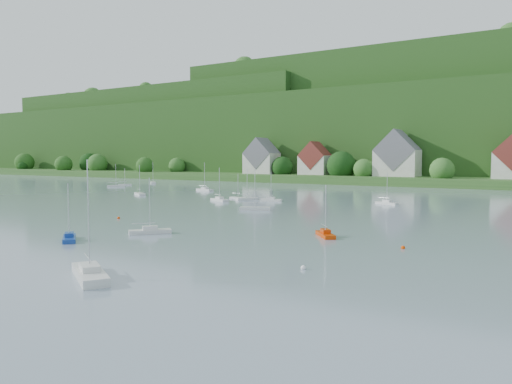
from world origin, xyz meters
TOP-DOWN VIEW (x-y plane):
  - far_shore_strip at (0.00, 200.00)m, footprint 600.00×60.00m
  - forested_ridge at (0.39, 268.57)m, footprint 620.00×181.22m
  - village_building_0 at (-55.00, 187.00)m, footprint 14.00×10.40m
  - village_building_1 at (-30.00, 189.00)m, footprint 12.00×9.36m
  - village_building_2 at (5.00, 188.00)m, footprint 16.00×11.44m
  - near_sailboat_1 at (6.14, 38.21)m, footprint 5.04×4.47m
  - near_sailboat_3 at (10.76, 47.55)m, footprint 4.84×5.29m
  - near_sailboat_4 at (23.77, 26.68)m, footprint 7.50×5.73m
  - near_sailboat_5 at (32.00, 57.67)m, footprint 4.23×4.77m
  - mooring_buoy_2 at (42.90, 54.39)m, footprint 0.48×0.48m
  - mooring_buoy_3 at (-5.17, 56.73)m, footprint 0.48×0.48m
  - mooring_buoy_4 at (37.74, 39.35)m, footprint 0.48×0.48m
  - far_sailboat_cluster at (1.44, 115.81)m, footprint 180.71×68.38m

SIDE VIEW (x-z plane):
  - mooring_buoy_2 at x=42.90m, z-range -0.24..0.24m
  - mooring_buoy_3 at x=-5.17m, z-range -0.24..0.24m
  - mooring_buoy_4 at x=37.74m, z-range -0.24..0.24m
  - far_sailboat_cluster at x=1.44m, z-range -3.98..4.73m
  - near_sailboat_5 at x=32.00m, z-range -2.98..3.77m
  - near_sailboat_1 at x=6.14m, z-range -3.16..3.98m
  - near_sailboat_3 at x=10.76m, z-range -3.37..4.21m
  - near_sailboat_4 at x=23.77m, z-range -4.57..5.57m
  - far_shore_strip at x=0.00m, z-range 0.00..3.00m
  - village_building_1 at x=-30.00m, z-range 1.75..15.75m
  - village_building_0 at x=-55.00m, z-range 1.51..17.51m
  - village_building_2 at x=5.00m, z-range 1.27..19.27m
  - forested_ridge at x=0.39m, z-range -12.06..57.83m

